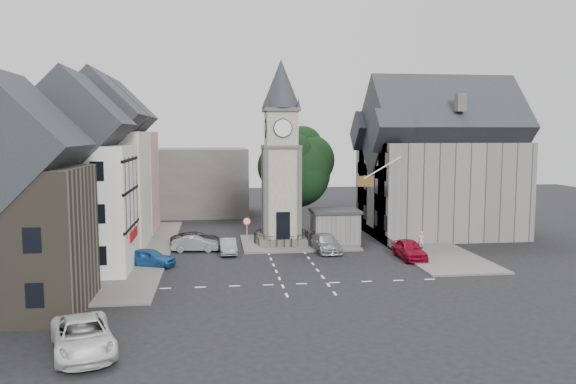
{
  "coord_description": "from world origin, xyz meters",
  "views": [
    {
      "loc": [
        -5.63,
        -41.18,
        9.88
      ],
      "look_at": [
        0.23,
        5.0,
        4.98
      ],
      "focal_mm": 35.0,
      "sensor_mm": 36.0,
      "label": 1
    }
  ],
  "objects": [
    {
      "name": "east_boundary_wall",
      "position": [
        9.2,
        10.0,
        0.45
      ],
      "size": [
        0.4,
        16.0,
        0.9
      ],
      "primitive_type": "cube",
      "color": "slate",
      "rests_on": "ground"
    },
    {
      "name": "stone_shelter",
      "position": [
        4.8,
        7.5,
        1.55
      ],
      "size": [
        4.3,
        3.3,
        3.08
      ],
      "color": "slate",
      "rests_on": "ground"
    },
    {
      "name": "building_sw_stone",
      "position": [
        -17.0,
        -9.0,
        5.35
      ],
      "size": [
        8.6,
        7.6,
        10.4
      ],
      "color": "#433C32",
      "rests_on": "ground"
    },
    {
      "name": "car_west_blue",
      "position": [
        -10.73,
        0.74,
        0.68
      ],
      "size": [
        4.28,
        2.9,
        1.35
      ],
      "primitive_type": "imported",
      "rotation": [
        0.0,
        0.0,
        1.21
      ],
      "color": "#1A5093",
      "rests_on": "ground"
    },
    {
      "name": "terrace_tudor",
      "position": [
        -15.5,
        0.0,
        6.19
      ],
      "size": [
        8.1,
        7.6,
        12.0
      ],
      "color": "silver",
      "rests_on": "ground"
    },
    {
      "name": "car_island_east",
      "position": [
        3.36,
        4.39,
        0.7
      ],
      "size": [
        2.31,
        4.98,
        1.41
      ],
      "primitive_type": "imported",
      "rotation": [
        0.0,
        0.0,
        0.07
      ],
      "color": "#A2A4AA",
      "rests_on": "ground"
    },
    {
      "name": "car_west_grey",
      "position": [
        -7.5,
        8.0,
        0.62
      ],
      "size": [
        4.71,
        2.75,
        1.23
      ],
      "primitive_type": "imported",
      "rotation": [
        0.0,
        0.0,
        1.4
      ],
      "color": "#272729",
      "rests_on": "ground"
    },
    {
      "name": "ground",
      "position": [
        0.0,
        0.0,
        0.0
      ],
      "size": [
        120.0,
        120.0,
        0.0
      ],
      "primitive_type": "plane",
      "color": "black",
      "rests_on": "ground"
    },
    {
      "name": "pavement_east",
      "position": [
        12.0,
        8.0,
        0.07
      ],
      "size": [
        6.0,
        26.0,
        0.14
      ],
      "primitive_type": "cube",
      "color": "#595651",
      "rests_on": "ground"
    },
    {
      "name": "van_sw_white",
      "position": [
        -11.73,
        -15.76,
        0.77
      ],
      "size": [
        4.09,
        6.02,
        1.53
      ],
      "primitive_type": "imported",
      "rotation": [
        0.0,
        0.0,
        0.31
      ],
      "color": "silver",
      "rests_on": "ground"
    },
    {
      "name": "terrace_cream",
      "position": [
        -15.5,
        8.0,
        6.58
      ],
      "size": [
        8.1,
        7.6,
        12.8
      ],
      "color": "beige",
      "rests_on": "ground"
    },
    {
      "name": "clock_tower",
      "position": [
        0.0,
        7.99,
        8.12
      ],
      "size": [
        4.86,
        4.86,
        16.25
      ],
      "color": "#4C4944",
      "rests_on": "ground"
    },
    {
      "name": "central_island",
      "position": [
        1.5,
        8.0,
        0.08
      ],
      "size": [
        10.0,
        8.0,
        0.16
      ],
      "primitive_type": "cube",
      "color": "#595651",
      "rests_on": "ground"
    },
    {
      "name": "terrace_pink",
      "position": [
        -15.5,
        16.0,
        6.58
      ],
      "size": [
        8.1,
        7.6,
        12.8
      ],
      "color": "tan",
      "rests_on": "ground"
    },
    {
      "name": "car_island_silver",
      "position": [
        -4.81,
        4.5,
        0.62
      ],
      "size": [
        1.45,
        3.81,
        1.24
      ],
      "primitive_type": "imported",
      "rotation": [
        0.0,
        0.0,
        0.04
      ],
      "color": "gray",
      "rests_on": "ground"
    },
    {
      "name": "backdrop_west",
      "position": [
        -12.0,
        28.0,
        4.0
      ],
      "size": [
        20.0,
        10.0,
        8.0
      ],
      "primitive_type": "cube",
      "color": "#4C4944",
      "rests_on": "ground"
    },
    {
      "name": "town_tree",
      "position": [
        2.0,
        13.0,
        6.97
      ],
      "size": [
        7.2,
        7.2,
        10.8
      ],
      "color": "black",
      "rests_on": "ground"
    },
    {
      "name": "pavement_west",
      "position": [
        -12.5,
        6.0,
        0.07
      ],
      "size": [
        6.0,
        30.0,
        0.14
      ],
      "primitive_type": "cube",
      "color": "#595651",
      "rests_on": "ground"
    },
    {
      "name": "flagpole",
      "position": [
        8.0,
        4.0,
        7.0
      ],
      "size": [
        3.68,
        0.1,
        2.74
      ],
      "color": "white",
      "rests_on": "ground"
    },
    {
      "name": "warning_sign_post",
      "position": [
        -3.2,
        5.43,
        2.03
      ],
      "size": [
        0.7,
        0.19,
        2.85
      ],
      "color": "black",
      "rests_on": "ground"
    },
    {
      "name": "east_building",
      "position": [
        15.59,
        11.0,
        6.26
      ],
      "size": [
        14.4,
        11.4,
        12.6
      ],
      "color": "slate",
      "rests_on": "ground"
    },
    {
      "name": "car_east_red",
      "position": [
        9.36,
        0.74,
        0.76
      ],
      "size": [
        1.82,
        4.49,
        1.53
      ],
      "primitive_type": "imported",
      "rotation": [
        0.0,
        0.0,
        -0.0
      ],
      "color": "maroon",
      "rests_on": "ground"
    },
    {
      "name": "road_markings",
      "position": [
        0.0,
        -5.5,
        0.01
      ],
      "size": [
        20.0,
        8.0,
        0.01
      ],
      "primitive_type": "cube",
      "color": "silver",
      "rests_on": "ground"
    },
    {
      "name": "pedestrian",
      "position": [
        11.5,
        3.94,
        0.79
      ],
      "size": [
        0.6,
        0.41,
        1.59
      ],
      "primitive_type": "imported",
      "rotation": [
        0.0,
        0.0,
        3.08
      ],
      "color": "beige",
      "rests_on": "ground"
    },
    {
      "name": "car_west_silver",
      "position": [
        -7.5,
        5.71,
        0.65
      ],
      "size": [
        4.01,
        1.64,
        1.29
      ],
      "primitive_type": "imported",
      "rotation": [
        0.0,
        0.0,
        1.5
      ],
      "color": "#9EA1A6",
      "rests_on": "ground"
    }
  ]
}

